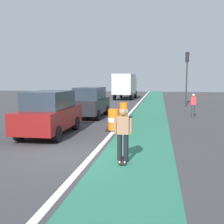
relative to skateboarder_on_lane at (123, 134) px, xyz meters
The scene contains 11 objects.
ground_plane 2.27m from the skateboarder_on_lane, 166.94° to the left, with size 100.00×100.00×0.00m, color #38383A.
bike_lane_strip 12.51m from the skateboarder_on_lane, 88.27° to the left, with size 2.50×80.00×0.01m, color #286B51.
lane_divider_stripe 12.55m from the skateboarder_on_lane, 95.15° to the left, with size 0.20×80.00×0.01m, color silver.
skateboarder_on_lane is the anchor object (origin of this frame).
parked_suv_nearest 5.44m from the skateboarder_on_lane, 136.18° to the left, with size 1.98×4.63×2.04m.
parked_suv_second 10.61m from the skateboarder_on_lane, 109.63° to the left, with size 1.95×4.62×2.04m.
traffic_barrel_front 5.44m from the skateboarder_on_lane, 102.39° to the left, with size 0.73×0.73×1.09m.
traffic_barrel_mid 9.32m from the skateboarder_on_lane, 97.20° to the left, with size 0.73×0.73×1.09m.
delivery_truck_down_block 28.27m from the skateboarder_on_lane, 96.84° to the left, with size 2.49×7.65×3.23m.
traffic_light_corner 19.36m from the skateboarder_on_lane, 79.23° to the left, with size 0.41×0.32×5.10m.
pedestrian_crossing 11.56m from the skateboarder_on_lane, 73.16° to the left, with size 0.34×0.20×1.61m.
Camera 1 is at (3.12, -8.85, 2.58)m, focal length 44.67 mm.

